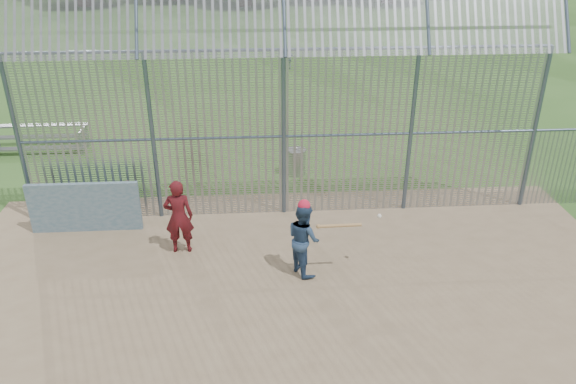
{
  "coord_description": "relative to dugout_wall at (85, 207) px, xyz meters",
  "views": [
    {
      "loc": [
        -0.72,
        -8.72,
        6.61
      ],
      "look_at": [
        0.0,
        2.0,
        1.3
      ],
      "focal_mm": 35.0,
      "sensor_mm": 36.0,
      "label": 1
    }
  ],
  "objects": [
    {
      "name": "bg_kid_seated",
      "position": [
        5.7,
        14.96,
        -0.13
      ],
      "size": [
        0.6,
        0.28,
        0.99
      ],
      "primitive_type": "imported",
      "rotation": [
        0.0,
        0.0,
        3.21
      ],
      "color": "gray",
      "rests_on": "ground"
    },
    {
      "name": "backstop_fence",
      "position": [
        6.41,
        0.53,
        1.74
      ],
      "size": [
        20.09,
        0.81,
        5.3
      ],
      "color": "#47566B",
      "rests_on": "ground"
    },
    {
      "name": "trash_can",
      "position": [
        5.09,
        2.88,
        -0.24
      ],
      "size": [
        0.56,
        0.56,
        0.82
      ],
      "color": "#94969C",
      "rests_on": "ground"
    },
    {
      "name": "dirt_infield",
      "position": [
        4.6,
        -3.4,
        -0.61
      ],
      "size": [
        14.0,
        10.0,
        0.02
      ],
      "primitive_type": "cube",
      "color": "#756047",
      "rests_on": "ground"
    },
    {
      "name": "batting_gear",
      "position": [
        5.03,
        -2.03,
        0.82
      ],
      "size": [
        1.68,
        0.32,
        0.56
      ],
      "color": "red",
      "rests_on": "ground"
    },
    {
      "name": "bleacher",
      "position": [
        -2.78,
        5.19,
        -0.21
      ],
      "size": [
        3.0,
        0.95,
        0.72
      ],
      "color": "gray",
      "rests_on": "ground"
    },
    {
      "name": "onlooker",
      "position": [
        2.26,
        -1.04,
        0.24
      ],
      "size": [
        0.62,
        0.42,
        1.68
      ],
      "primitive_type": "imported",
      "rotation": [
        0.0,
        0.0,
        3.17
      ],
      "color": "maroon",
      "rests_on": "dirt_infield"
    },
    {
      "name": "ground",
      "position": [
        4.6,
        -2.9,
        -0.62
      ],
      "size": [
        120.0,
        120.0,
        0.0
      ],
      "primitive_type": "plane",
      "color": "#2D511E",
      "rests_on": "ground"
    },
    {
      "name": "batter",
      "position": [
        4.84,
        -2.0,
        0.17
      ],
      "size": [
        0.85,
        0.93,
        1.54
      ],
      "primitive_type": "imported",
      "rotation": [
        0.0,
        0.0,
        2.02
      ],
      "color": "navy",
      "rests_on": "dirt_infield"
    },
    {
      "name": "dugout_wall",
      "position": [
        0.0,
        0.0,
        0.0
      ],
      "size": [
        2.5,
        0.12,
        1.2
      ],
      "primitive_type": "cube",
      "color": "#38566B",
      "rests_on": "dirt_infield"
    }
  ]
}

